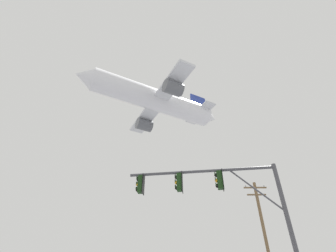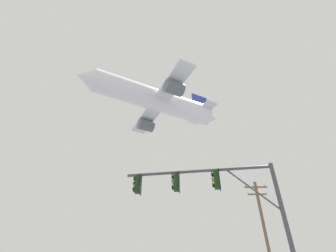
# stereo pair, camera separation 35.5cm
# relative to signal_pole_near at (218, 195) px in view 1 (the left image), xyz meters

# --- Properties ---
(signal_pole_near) EXTENTS (7.37, 1.21, 6.55)m
(signal_pole_near) POSITION_rel_signal_pole_near_xyz_m (0.00, 0.00, 0.00)
(signal_pole_near) COLOR #4C4C51
(signal_pole_near) RESTS_ON ground
(utility_pole) EXTENTS (2.20, 0.28, 10.12)m
(utility_pole) POSITION_rel_signal_pole_near_xyz_m (5.96, 11.56, 0.25)
(utility_pole) COLOR brown
(utility_pole) RESTS_ON ground
(airplane) EXTENTS (28.49, 22.00, 8.29)m
(airplane) POSITION_rel_signal_pole_near_xyz_m (-5.47, 25.67, 27.66)
(airplane) COLOR white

